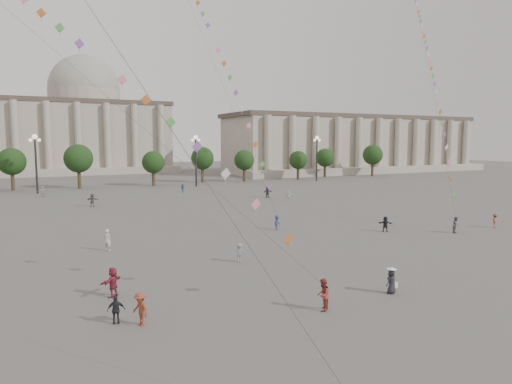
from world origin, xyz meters
name	(u,v)px	position (x,y,z in m)	size (l,w,h in m)	color
ground	(343,306)	(0.00, 0.00, 0.00)	(360.00, 360.00, 0.00)	#514E4C
hall_east	(354,144)	(75.00, 93.89, 8.43)	(84.00, 26.22, 17.20)	#A09686
hall_central	(86,125)	(0.00, 129.22, 14.23)	(48.30, 34.30, 35.50)	#A09686
tree_row	(115,160)	(0.00, 78.00, 5.39)	(137.12, 5.12, 8.00)	#392C1C
lamp_post_mid_west	(35,153)	(-15.00, 70.00, 7.35)	(2.00, 0.90, 10.65)	#262628
lamp_post_mid_east	(196,151)	(15.00, 70.00, 7.35)	(2.00, 0.90, 10.65)	#262628
lamp_post_far_east	(317,150)	(45.00, 70.00, 7.35)	(2.00, 0.90, 10.65)	#262628
person_crowd_0	(183,188)	(9.16, 60.68, 0.79)	(0.93, 0.39, 1.59)	#355377
person_crowd_3	(385,224)	(17.17, 15.57, 0.82)	(1.51, 0.48, 1.63)	black
person_crowd_4	(43,191)	(-14.27, 64.84, 0.90)	(1.68, 0.53, 1.81)	#B5B5B1
person_crowd_6	(239,253)	(-1.49, 11.29, 0.77)	(1.00, 0.57, 1.54)	slate
person_crowd_7	(289,195)	(21.19, 42.43, 0.76)	(1.42, 0.45, 1.53)	silver
person_crowd_8	(495,221)	(29.51, 11.96, 0.77)	(1.00, 0.57, 1.55)	maroon
person_crowd_9	(268,192)	(19.43, 46.38, 0.96)	(1.77, 0.56, 1.91)	black
person_crowd_12	(92,200)	(-8.11, 48.36, 0.97)	(1.79, 0.57, 1.93)	#59595E
person_crowd_13	(108,240)	(-10.18, 19.84, 0.95)	(0.69, 0.45, 1.89)	beige
person_crowd_19	(140,309)	(-11.12, 2.32, 0.87)	(1.13, 0.65, 1.75)	brown
tourist_2	(113,282)	(-11.67, 7.48, 0.92)	(1.70, 0.54, 1.83)	maroon
tourist_4	(116,310)	(-12.21, 3.07, 0.76)	(0.89, 0.37, 1.53)	black
kite_flyer_0	(323,295)	(-1.50, -0.12, 0.91)	(0.89, 0.69, 1.83)	maroon
kite_flyer_1	(277,223)	(7.48, 21.45, 0.79)	(1.02, 0.59, 1.58)	navy
kite_flyer_2	(456,225)	(23.28, 11.84, 0.86)	(0.83, 0.65, 1.71)	#5A595D
hat_person	(391,281)	(3.99, 0.39, 0.83)	(0.84, 0.64, 1.69)	black
kite_train_east	(429,61)	(38.04, 30.29, 21.21)	(28.16, 34.51, 57.79)	#3F3F3F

